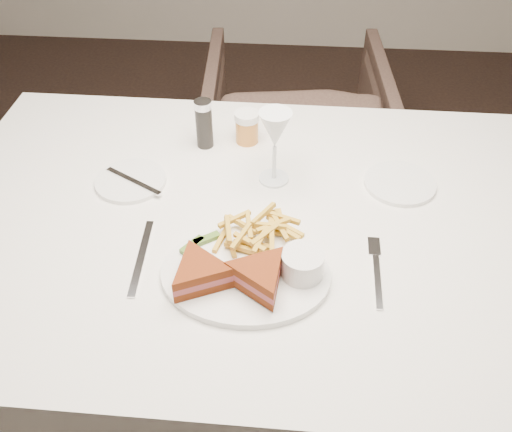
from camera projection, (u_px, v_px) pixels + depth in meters
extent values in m
plane|color=black|center=(172.00, 416.00, 1.67)|extent=(5.00, 5.00, 0.00)
cube|color=white|center=(258.00, 327.00, 1.45)|extent=(1.41, 0.94, 0.75)
imported|color=#46332B|center=(295.00, 126.00, 2.21)|extent=(0.70, 0.66, 0.68)
ellipsoid|color=white|center=(246.00, 274.00, 1.07)|extent=(0.32, 0.25, 0.01)
cube|color=silver|center=(141.00, 257.00, 1.11)|extent=(0.02, 0.21, 0.00)
cylinder|color=white|center=(131.00, 181.00, 1.29)|extent=(0.16, 0.16, 0.01)
cylinder|color=white|center=(400.00, 183.00, 1.28)|extent=(0.16, 0.16, 0.01)
cylinder|color=black|center=(204.00, 124.00, 1.36)|extent=(0.04, 0.04, 0.12)
cylinder|color=#C4782F|center=(247.00, 127.00, 1.39)|extent=(0.06, 0.06, 0.08)
cube|color=#466A25|center=(206.00, 239.00, 1.12)|extent=(0.05, 0.04, 0.01)
cube|color=#466A25|center=(192.00, 245.00, 1.11)|extent=(0.04, 0.05, 0.01)
cylinder|color=white|center=(302.00, 264.00, 1.05)|extent=(0.08, 0.08, 0.05)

